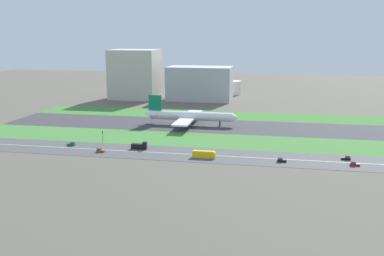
% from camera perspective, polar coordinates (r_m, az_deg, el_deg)
% --- Properties ---
extents(ground_plane, '(800.00, 800.00, 0.00)m').
position_cam_1_polar(ground_plane, '(300.49, 2.34, 0.26)').
color(ground_plane, '#5B564C').
extents(runway, '(280.00, 46.00, 0.10)m').
position_cam_1_polar(runway, '(300.48, 2.34, 0.27)').
color(runway, '#38383D').
rests_on(runway, ground_plane).
extents(grass_median_north, '(280.00, 36.00, 0.10)m').
position_cam_1_polar(grass_median_north, '(340.30, 3.42, 1.65)').
color(grass_median_north, '#3D7A33').
rests_on(grass_median_north, ground_plane).
extents(grass_median_south, '(280.00, 36.00, 0.10)m').
position_cam_1_polar(grass_median_south, '(261.02, 0.94, -1.53)').
color(grass_median_south, '#427F38').
rests_on(grass_median_south, ground_plane).
extents(highway, '(280.00, 28.00, 0.10)m').
position_cam_1_polar(highway, '(230.60, -0.49, -3.35)').
color(highway, '#4C4C4F').
rests_on(highway, ground_plane).
extents(highway_centerline, '(266.00, 0.50, 0.01)m').
position_cam_1_polar(highway_centerline, '(230.59, -0.49, -3.34)').
color(highway_centerline, silver).
rests_on(highway_centerline, highway).
extents(airliner, '(65.00, 56.00, 19.70)m').
position_cam_1_polar(airliner, '(301.88, -0.43, 1.53)').
color(airliner, white).
rests_on(airliner, runway).
extents(truck_0, '(8.40, 2.50, 4.00)m').
position_cam_1_polar(truck_0, '(241.78, -6.69, -2.31)').
color(truck_0, black).
rests_on(truck_0, highway).
extents(car_5, '(4.40, 1.80, 2.00)m').
position_cam_1_polar(car_5, '(223.89, 19.97, -4.34)').
color(car_5, '#B2191E').
rests_on(car_5, highway).
extents(bus_0, '(11.60, 2.50, 3.50)m').
position_cam_1_polar(bus_0, '(223.77, 1.53, -3.37)').
color(bus_0, yellow).
rests_on(bus_0, highway).
extents(car_4, '(4.40, 1.80, 2.00)m').
position_cam_1_polar(car_4, '(239.14, -11.59, -2.83)').
color(car_4, brown).
rests_on(car_4, highway).
extents(car_1, '(4.40, 1.80, 2.00)m').
position_cam_1_polar(car_1, '(256.56, -15.07, -1.99)').
color(car_1, '#19662D').
rests_on(car_1, highway).
extents(car_2, '(4.40, 1.80, 2.00)m').
position_cam_1_polar(car_2, '(221.07, 11.31, -4.04)').
color(car_2, black).
rests_on(car_2, highway).
extents(car_0, '(4.40, 1.80, 2.00)m').
position_cam_1_polar(car_0, '(233.07, 19.04, -3.64)').
color(car_0, black).
rests_on(car_0, highway).
extents(traffic_light, '(0.36, 0.50, 7.20)m').
position_cam_1_polar(traffic_light, '(256.68, -11.30, -1.02)').
color(traffic_light, '#4C4C51').
rests_on(traffic_light, highway).
extents(terminal_building, '(43.42, 35.42, 45.82)m').
position_cam_1_polar(terminal_building, '(428.41, -7.26, 6.80)').
color(terminal_building, beige).
rests_on(terminal_building, ground_plane).
extents(hangar_building, '(58.42, 30.42, 30.91)m').
position_cam_1_polar(hangar_building, '(413.78, 1.00, 5.68)').
color(hangar_building, '#B2B2B7').
rests_on(hangar_building, ground_plane).
extents(fuel_tank_west, '(16.12, 16.12, 13.77)m').
position_cam_1_polar(fuel_tank_west, '(455.40, 5.24, 5.13)').
color(fuel_tank_west, silver).
rests_on(fuel_tank_west, ground_plane).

